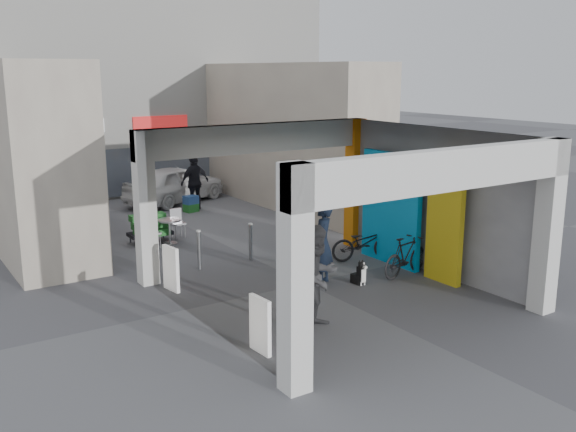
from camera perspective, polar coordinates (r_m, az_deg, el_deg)
ground at (r=14.74m, az=1.63°, el=-6.02°), size 90.00×90.00×0.00m
arcade_canopy at (r=13.84m, az=5.47°, el=2.53°), size 6.40×6.45×6.40m
far_building at (r=26.66m, az=-16.10°, el=10.70°), size 18.00×4.08×8.00m
plaza_bldg_left at (r=19.38m, az=-22.74°, el=5.15°), size 2.00×9.00×5.00m
plaza_bldg_right at (r=22.79m, az=0.16°, el=7.16°), size 2.00×9.00×5.00m
bollard_left at (r=15.78m, az=-7.92°, el=-3.03°), size 0.09×0.09×0.97m
bollard_center at (r=16.43m, az=-3.35°, el=-2.32°), size 0.09×0.09×0.94m
bollard_right at (r=17.53m, az=1.18°, el=-1.30°), size 0.09×0.09×0.96m
advert_board_near at (r=11.15m, az=-2.47°, el=-9.63°), size 0.13×0.55×1.00m
advert_board_far at (r=14.38m, az=-10.35°, el=-4.59°), size 0.17×0.56×1.00m
cafe_set at (r=18.49m, az=-11.10°, el=-1.38°), size 1.38×1.12×0.84m
produce_stand at (r=18.54m, az=-12.16°, el=-1.34°), size 1.19×0.65×0.79m
crate_stack at (r=22.25m, az=-8.63°, el=1.08°), size 0.51×0.43×0.56m
border_collie at (r=14.71m, az=6.41°, el=-5.18°), size 0.22×0.42×0.58m
man_with_dog at (r=14.48m, az=3.07°, el=-2.46°), size 0.83×0.78×1.90m
man_back_turned at (r=12.04m, az=2.64°, el=-5.43°), size 1.08×0.90×1.99m
man_elderly at (r=17.05m, az=0.56°, el=-0.19°), size 1.05×0.86×1.84m
man_crates at (r=22.49m, az=-8.29°, el=2.99°), size 1.20×0.67×1.93m
bicycle_front at (r=16.50m, az=6.75°, el=-2.37°), size 1.85×1.07×0.92m
bicycle_rear at (r=15.40m, az=10.43°, el=-3.52°), size 1.66×0.75×0.96m
white_van at (r=23.84m, az=-10.04°, el=2.83°), size 4.39×3.06×1.39m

